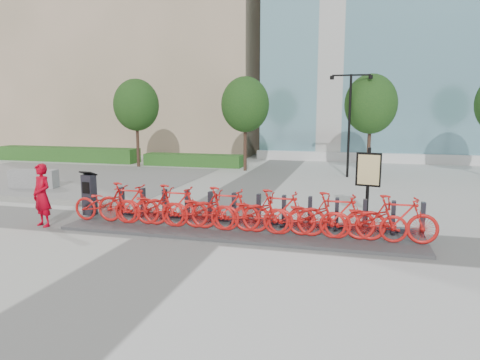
% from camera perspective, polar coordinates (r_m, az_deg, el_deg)
% --- Properties ---
extents(ground, '(120.00, 120.00, 0.00)m').
position_cam_1_polar(ground, '(11.95, -6.54, -6.60)').
color(ground, silver).
extents(gravel_patch, '(14.00, 14.00, 0.00)m').
position_cam_1_polar(gravel_patch, '(22.94, -23.69, 0.27)').
color(gravel_patch, slate).
rests_on(gravel_patch, ground).
extents(hedge_a, '(10.00, 1.40, 0.90)m').
position_cam_1_polar(hedge_a, '(30.43, -22.07, 3.22)').
color(hedge_a, '#245116').
rests_on(hedge_a, ground).
extents(hedge_b, '(6.00, 1.20, 0.70)m').
position_cam_1_polar(hedge_b, '(25.78, -6.23, 2.66)').
color(hedge_b, '#245116').
rests_on(hedge_b, ground).
extents(tree_0, '(2.60, 2.60, 5.10)m').
position_cam_1_polar(tree_0, '(25.79, -13.66, 9.68)').
color(tree_0, brown).
rests_on(tree_0, ground).
extents(tree_1, '(2.60, 2.60, 5.10)m').
position_cam_1_polar(tree_1, '(23.41, 0.70, 10.01)').
color(tree_1, brown).
rests_on(tree_1, ground).
extents(tree_2, '(2.60, 2.60, 5.10)m').
position_cam_1_polar(tree_2, '(22.71, 17.05, 9.65)').
color(tree_2, brown).
rests_on(tree_2, ground).
extents(streetlamp, '(2.00, 0.20, 5.00)m').
position_cam_1_polar(streetlamp, '(21.69, 14.41, 8.59)').
color(streetlamp, black).
rests_on(streetlamp, ground).
extents(dock_pad, '(9.60, 2.40, 0.08)m').
position_cam_1_polar(dock_pad, '(11.82, -0.09, -6.52)').
color(dock_pad, '#404042').
rests_on(dock_pad, ground).
extents(dock_rail_posts, '(8.74, 0.50, 0.85)m').
position_cam_1_polar(dock_rail_posts, '(12.05, 2.43, -3.93)').
color(dock_rail_posts, '#23222B').
rests_on(dock_rail_posts, dock_pad).
extents(bike_0, '(2.00, 0.70, 1.05)m').
position_cam_1_polar(bike_0, '(12.92, -17.49, -3.01)').
color(bike_0, red).
rests_on(bike_0, dock_pad).
extents(bike_1, '(1.94, 0.55, 1.16)m').
position_cam_1_polar(bike_1, '(12.54, -14.72, -2.98)').
color(bike_1, red).
rests_on(bike_1, dock_pad).
extents(bike_2, '(2.00, 0.70, 1.05)m').
position_cam_1_polar(bike_2, '(12.22, -11.76, -3.46)').
color(bike_2, red).
rests_on(bike_2, dock_pad).
extents(bike_3, '(1.94, 0.55, 1.16)m').
position_cam_1_polar(bike_3, '(11.91, -8.66, -3.42)').
color(bike_3, red).
rests_on(bike_3, dock_pad).
extents(bike_4, '(2.00, 0.70, 1.05)m').
position_cam_1_polar(bike_4, '(11.65, -5.40, -3.92)').
color(bike_4, red).
rests_on(bike_4, dock_pad).
extents(bike_5, '(1.94, 0.55, 1.16)m').
position_cam_1_polar(bike_5, '(11.42, -2.00, -3.86)').
color(bike_5, red).
rests_on(bike_5, dock_pad).
extents(bike_6, '(2.00, 0.70, 1.05)m').
position_cam_1_polar(bike_6, '(11.25, 1.52, -4.36)').
color(bike_6, red).
rests_on(bike_6, dock_pad).
extents(bike_7, '(1.94, 0.55, 1.16)m').
position_cam_1_polar(bike_7, '(11.09, 5.15, -4.28)').
color(bike_7, red).
rests_on(bike_7, dock_pad).
extents(bike_8, '(2.00, 0.70, 1.05)m').
position_cam_1_polar(bike_8, '(11.01, 8.85, -4.76)').
color(bike_8, red).
rests_on(bike_8, dock_pad).
extents(bike_9, '(1.94, 0.55, 1.16)m').
position_cam_1_polar(bike_9, '(10.95, 12.62, -4.64)').
color(bike_9, red).
rests_on(bike_9, dock_pad).
extents(bike_10, '(2.00, 0.70, 1.05)m').
position_cam_1_polar(bike_10, '(10.97, 16.38, -5.08)').
color(bike_10, red).
rests_on(bike_10, dock_pad).
extents(bike_11, '(1.94, 0.55, 1.16)m').
position_cam_1_polar(bike_11, '(11.00, 20.16, -4.93)').
color(bike_11, red).
rests_on(bike_11, dock_pad).
extents(kiosk, '(0.44, 0.38, 1.37)m').
position_cam_1_polar(kiosk, '(13.89, -19.46, -1.74)').
color(kiosk, '#23222B').
rests_on(kiosk, dock_pad).
extents(worker_red, '(0.75, 0.61, 1.79)m').
position_cam_1_polar(worker_red, '(13.28, -24.90, -1.85)').
color(worker_red, '#AD0014').
rests_on(worker_red, ground).
extents(jersey_barrier, '(2.09, 0.80, 0.79)m').
position_cam_1_polar(jersey_barrier, '(20.23, -25.82, 0.16)').
color(jersey_barrier, '#9C9C9C').
rests_on(jersey_barrier, ground).
extents(map_sign, '(0.72, 0.26, 2.19)m').
position_cam_1_polar(map_sign, '(13.08, 16.74, 0.93)').
color(map_sign, black).
rests_on(map_sign, ground).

